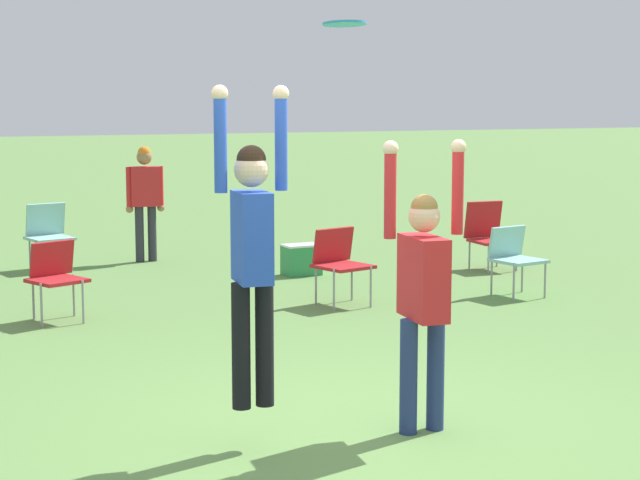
{
  "coord_description": "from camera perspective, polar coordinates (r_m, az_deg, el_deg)",
  "views": [
    {
      "loc": [
        -3.12,
        -6.22,
        2.24
      ],
      "look_at": [
        -0.03,
        0.2,
        1.3
      ],
      "focal_mm": 60.0,
      "sensor_mm": 36.0,
      "label": 1
    }
  ],
  "objects": [
    {
      "name": "frisbee",
      "position": [
        6.72,
        1.31,
        11.46
      ],
      "size": [
        0.27,
        0.27,
        0.03
      ],
      "color": "#2D9EDB"
    },
    {
      "name": "person_jumping",
      "position": [
        6.76,
        -3.65,
        -0.01
      ],
      "size": [
        0.51,
        0.39,
        2.06
      ],
      "rotation": [
        0.0,
        0.0,
        1.42
      ],
      "color": "black",
      "rests_on": "ground_plane"
    },
    {
      "name": "ground_plane",
      "position": [
        7.31,
        0.95,
        -10.32
      ],
      "size": [
        120.0,
        120.0,
        0.0
      ],
      "primitive_type": "plane",
      "color": "#608C47"
    },
    {
      "name": "camping_chair_0",
      "position": [
        12.44,
        10.3,
        -0.75
      ],
      "size": [
        0.57,
        0.6,
        0.79
      ],
      "rotation": [
        0.0,
        0.0,
        3.28
      ],
      "color": "gray",
      "rests_on": "ground_plane"
    },
    {
      "name": "person_spectator_near",
      "position": [
        14.95,
        -9.32,
        2.45
      ],
      "size": [
        0.55,
        0.25,
        1.6
      ],
      "rotation": [
        0.0,
        0.0,
        -0.13
      ],
      "color": "#2D2D38",
      "rests_on": "ground_plane"
    },
    {
      "name": "camping_chair_1",
      "position": [
        11.71,
        1.03,
        -1.01
      ],
      "size": [
        0.63,
        0.67,
        0.83
      ],
      "rotation": [
        0.0,
        0.0,
        3.38
      ],
      "color": "gray",
      "rests_on": "ground_plane"
    },
    {
      "name": "camping_chair_5",
      "position": [
        11.19,
        -13.94,
        -1.71
      ],
      "size": [
        0.62,
        0.67,
        0.8
      ],
      "rotation": [
        0.0,
        0.0,
        3.5
      ],
      "color": "gray",
      "rests_on": "ground_plane"
    },
    {
      "name": "camping_chair_4",
      "position": [
        14.33,
        8.97,
        0.44
      ],
      "size": [
        0.56,
        0.6,
        0.9
      ],
      "rotation": [
        0.0,
        0.0,
        3.06
      ],
      "color": "gray",
      "rests_on": "ground_plane"
    },
    {
      "name": "cooler_box",
      "position": [
        13.7,
        -1.0,
        -1.05
      ],
      "size": [
        0.47,
        0.31,
        0.4
      ],
      "color": "#2D8C4C",
      "rests_on": "ground_plane"
    },
    {
      "name": "camping_chair_3",
      "position": [
        14.59,
        -14.3,
        0.47
      ],
      "size": [
        0.62,
        0.66,
        0.87
      ],
      "rotation": [
        0.0,
        0.0,
        3.34
      ],
      "color": "gray",
      "rests_on": "ground_plane"
    },
    {
      "name": "person_defending",
      "position": [
        7.16,
        5.53,
        -2.18
      ],
      "size": [
        0.62,
        0.5,
        1.98
      ],
      "rotation": [
        0.0,
        0.0,
        -1.72
      ],
      "color": "navy",
      "rests_on": "ground_plane"
    }
  ]
}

